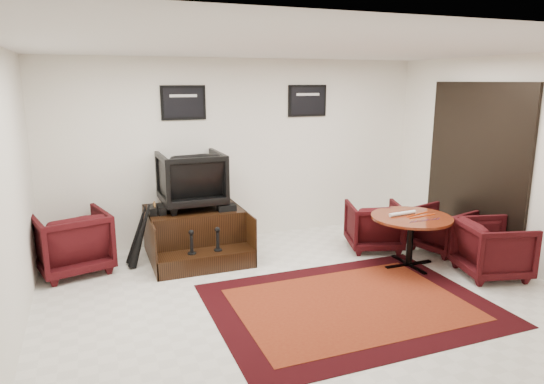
{
  "coord_description": "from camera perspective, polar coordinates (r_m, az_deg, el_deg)",
  "views": [
    {
      "loc": [
        -2.27,
        -4.7,
        2.47
      ],
      "look_at": [
        -0.12,
        0.9,
        1.08
      ],
      "focal_mm": 32.0,
      "sensor_mm": 36.0,
      "label": 1
    }
  ],
  "objects": [
    {
      "name": "ground",
      "position": [
        5.77,
        4.38,
        -12.34
      ],
      "size": [
        6.0,
        6.0,
        0.0
      ],
      "primitive_type": "plane",
      "color": "silver",
      "rests_on": "ground"
    },
    {
      "name": "paper_roll",
      "position": [
        6.74,
        15.1,
        -2.45
      ],
      "size": [
        0.42,
        0.09,
        0.05
      ],
      "primitive_type": "cylinder",
      "rotation": [
        0.0,
        1.57,
        0.08
      ],
      "color": "silver",
      "rests_on": "meeting_table"
    },
    {
      "name": "table_chair_window",
      "position": [
        7.57,
        19.38,
        -3.91
      ],
      "size": [
        0.82,
        0.86,
        0.73
      ],
      "primitive_type": "imported",
      "rotation": [
        0.0,
        0.0,
        1.83
      ],
      "color": "black",
      "rests_on": "ground"
    },
    {
      "name": "polish_kit",
      "position": [
        6.84,
        -5.38,
        -1.82
      ],
      "size": [
        0.25,
        0.18,
        0.09
      ],
      "primitive_type": "cube",
      "rotation": [
        0.0,
        0.0,
        -0.02
      ],
      "color": "black",
      "rests_on": "shine_podium"
    },
    {
      "name": "shine_chair",
      "position": [
        6.99,
        -9.49,
        1.79
      ],
      "size": [
        0.89,
        0.83,
        0.9
      ],
      "primitive_type": "imported",
      "rotation": [
        0.0,
        0.0,
        3.16
      ],
      "color": "black",
      "rests_on": "shine_podium"
    },
    {
      "name": "table_chair_corner",
      "position": [
        6.85,
        24.55,
        -5.79
      ],
      "size": [
        0.9,
        0.94,
        0.8
      ],
      "primitive_type": "imported",
      "rotation": [
        0.0,
        0.0,
        1.32
      ],
      "color": "black",
      "rests_on": "ground"
    },
    {
      "name": "shoes_pair",
      "position": [
        6.83,
        -13.39,
        -2.05
      ],
      "size": [
        0.24,
        0.3,
        0.11
      ],
      "color": "black",
      "rests_on": "shine_podium"
    },
    {
      "name": "room_shell",
      "position": [
        5.56,
        7.97,
        5.82
      ],
      "size": [
        6.02,
        5.02,
        2.81
      ],
      "color": "white",
      "rests_on": "ground"
    },
    {
      "name": "umbrella_black",
      "position": [
        6.72,
        -15.19,
        -4.95
      ],
      "size": [
        0.33,
        0.13,
        0.9
      ],
      "primitive_type": null,
      "color": "black",
      "rests_on": "ground"
    },
    {
      "name": "table_chair_back",
      "position": [
        7.39,
        11.91,
        -3.64
      ],
      "size": [
        0.94,
        0.91,
        0.78
      ],
      "primitive_type": "imported",
      "rotation": [
        0.0,
        0.0,
        2.83
      ],
      "color": "black",
      "rests_on": "ground"
    },
    {
      "name": "shine_podium",
      "position": [
        7.06,
        -9.01,
        -4.93
      ],
      "size": [
        1.33,
        1.37,
        0.68
      ],
      "color": "black",
      "rests_on": "ground"
    },
    {
      "name": "area_rug",
      "position": [
        5.67,
        9.2,
        -12.93
      ],
      "size": [
        3.07,
        2.3,
        0.01
      ],
      "color": "black",
      "rests_on": "ground"
    },
    {
      "name": "meeting_table",
      "position": [
        6.75,
        16.06,
        -3.47
      ],
      "size": [
        1.07,
        1.07,
        0.7
      ],
      "color": "#4C1A0A",
      "rests_on": "ground"
    },
    {
      "name": "armchair_side",
      "position": [
        6.87,
        -22.48,
        -5.13
      ],
      "size": [
        1.05,
        1.01,
        0.9
      ],
      "primitive_type": "imported",
      "rotation": [
        0.0,
        0.0,
        3.4
      ],
      "color": "black",
      "rests_on": "ground"
    },
    {
      "name": "table_clutter",
      "position": [
        6.73,
        17.15,
        -2.78
      ],
      "size": [
        0.57,
        0.36,
        0.01
      ],
      "color": "#D43E0B",
      "rests_on": "meeting_table"
    },
    {
      "name": "umbrella_hooked",
      "position": [
        6.89,
        -15.56,
        -4.83
      ],
      "size": [
        0.31,
        0.12,
        0.83
      ],
      "primitive_type": null,
      "color": "black",
      "rests_on": "ground"
    }
  ]
}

